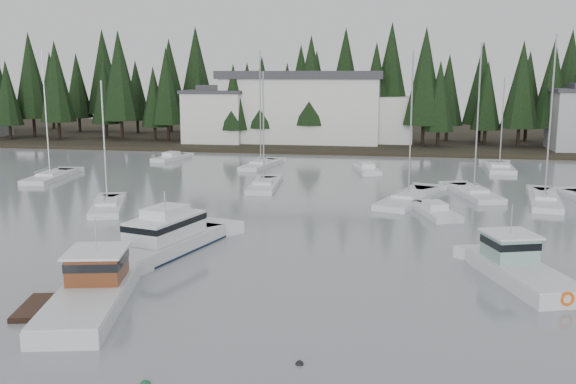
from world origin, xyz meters
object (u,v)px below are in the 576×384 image
sailboat_2 (264,187)px  sailboat_8 (108,208)px  harbor_inn (315,108)px  lobster_boat_brown (89,295)px  sailboat_5 (50,178)px  sailboat_12 (544,201)px  sailboat_7 (261,166)px  sailboat_4 (474,195)px  lobster_boat_teal (520,271)px  runabout_1 (435,213)px  house_west (216,115)px  cabin_cruiser_center (163,243)px  sailboat_6 (408,200)px  runabout_3 (171,159)px  runabout_4 (367,171)px  sailboat_9 (499,169)px

sailboat_2 → sailboat_8: 16.10m
harbor_inn → lobster_boat_brown: (-1.74, -71.72, -5.24)m
harbor_inn → sailboat_5: (-23.67, -37.13, -5.70)m
lobster_boat_brown → sailboat_12: bearing=-54.7°
sailboat_7 → sailboat_2: bearing=-156.7°
harbor_inn → sailboat_4: size_ratio=2.05×
lobster_boat_teal → sailboat_2: (-19.70, 25.53, -0.48)m
sailboat_4 → sailboat_8: sailboat_4 is taller
runabout_1 → sailboat_7: bearing=22.2°
lobster_boat_teal → sailboat_7: 45.63m
lobster_boat_brown → sailboat_5: (-21.93, 34.60, -0.45)m
house_west → sailboat_8: sailboat_8 is taller
harbor_inn → cabin_cruiser_center: size_ratio=2.69×
runabout_1 → sailboat_6: bearing=3.6°
sailboat_12 → runabout_3: bearing=71.9°
sailboat_4 → sailboat_7: sailboat_4 is taller
sailboat_4 → runabout_4: 16.51m
house_west → sailboat_8: 47.55m
harbor_inn → sailboat_12: bearing=-58.2°
lobster_boat_teal → runabout_3: 56.45m
sailboat_2 → sailboat_7: size_ratio=0.83×
runabout_3 → sailboat_9: bearing=-79.6°
sailboat_5 → sailboat_7: bearing=-63.9°
sailboat_7 → sailboat_12: bearing=-110.1°
sailboat_12 → sailboat_4: bearing=78.4°
sailboat_2 → lobster_boat_teal: bearing=-146.9°
sailboat_4 → runabout_3: sailboat_4 is taller
runabout_1 → runabout_3: bearing=32.0°
sailboat_6 → runabout_1: size_ratio=1.93×
sailboat_8 → sailboat_9: sailboat_9 is taller
sailboat_5 → sailboat_9: bearing=-78.3°
sailboat_5 → sailboat_7: size_ratio=0.97×
lobster_boat_teal → sailboat_6: bearing=-3.5°
sailboat_8 → runabout_4: 31.44m
lobster_boat_brown → sailboat_4: (21.66, 32.45, -0.45)m
cabin_cruiser_center → sailboat_6: 24.94m
house_west → sailboat_7: sailboat_7 is taller
sailboat_4 → sailboat_9: size_ratio=1.28×
cabin_cruiser_center → sailboat_12: 34.30m
sailboat_5 → sailboat_6: bearing=-103.9°
house_west → sailboat_7: size_ratio=0.67×
sailboat_2 → runabout_4: size_ratio=1.79×
sailboat_5 → sailboat_9: 50.56m
lobster_boat_brown → sailboat_2: 33.23m
runabout_4 → house_west: bearing=31.9°
sailboat_6 → runabout_3: size_ratio=2.00×
runabout_3 → cabin_cruiser_center: bearing=-147.9°
sailboat_12 → sailboat_7: bearing=68.5°
sailboat_9 → sailboat_8: bearing=130.3°
house_west → sailboat_4: 50.34m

